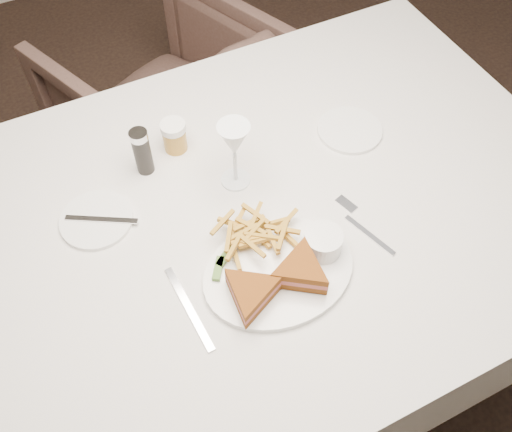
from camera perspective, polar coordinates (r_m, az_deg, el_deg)
The scene contains 4 objects.
ground at distance 1.95m, azimuth 12.47°, elevation -13.49°, with size 5.00×5.00×0.00m, color black.
table at distance 1.58m, azimuth -0.76°, elevation -7.70°, with size 1.58×1.05×0.75m, color silver.
chair_far at distance 2.13m, azimuth -8.58°, elevation 11.44°, with size 0.68×0.63×0.70m, color #4D362F.
table_setting at distance 1.20m, azimuth -0.08°, elevation -1.22°, with size 0.80×0.60×0.18m.
Camera 1 is at (-0.67, -0.48, 1.77)m, focal length 40.00 mm.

